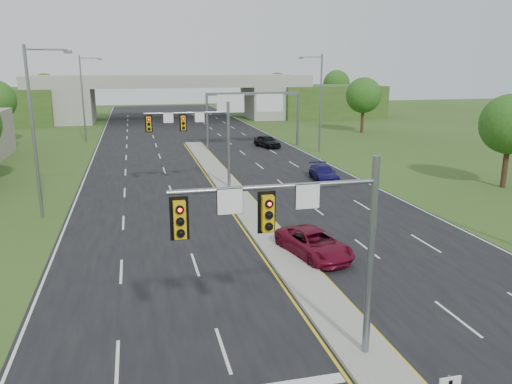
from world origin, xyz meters
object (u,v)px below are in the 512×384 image
object	(u,v)px
car_far_b	(324,173)
car_far_c	(267,141)
overpass	(173,100)
sign_gantry	(252,104)
car_far_a	(314,243)
signal_mast_far	(200,132)
signal_mast_near	(307,232)

from	to	relation	value
car_far_b	car_far_c	distance (m)	18.85
overpass	sign_gantry	bearing A→B (deg)	-79.21
car_far_a	car_far_b	size ratio (longest dim) A/B	1.12
car_far_c	overpass	bearing A→B (deg)	87.56
signal_mast_far	car_far_a	bearing A→B (deg)	-76.56
signal_mast_near	overpass	distance (m)	80.11
overpass	car_far_c	distance (m)	36.46
signal_mast_near	car_far_a	size ratio (longest dim) A/B	1.39
sign_gantry	car_far_a	bearing A→B (deg)	-98.25
overpass	car_far_c	bearing A→B (deg)	-76.52
signal_mast_near	car_far_a	xyz separation A→B (m)	(3.76, 9.25, -4.01)
overpass	car_far_c	xyz separation A→B (m)	(8.47, -35.35, -2.79)
sign_gantry	overpass	size ratio (longest dim) A/B	0.14
signal_mast_far	car_far_a	size ratio (longest dim) A/B	1.39
signal_mast_far	car_far_b	bearing A→B (deg)	4.62
overpass	car_far_b	world-z (taller)	overpass
sign_gantry	car_far_a	distance (m)	36.40
car_far_b	signal_mast_near	bearing A→B (deg)	-107.72
sign_gantry	car_far_b	size ratio (longest dim) A/B	2.57
car_far_a	car_far_c	xyz separation A→B (m)	(6.97, 35.47, 0.04)
sign_gantry	car_far_a	world-z (taller)	sign_gantry
car_far_c	sign_gantry	bearing A→B (deg)	155.51
car_far_b	car_far_c	xyz separation A→B (m)	(-0.05, 18.85, 0.09)
overpass	car_far_a	size ratio (longest dim) A/B	15.88
overpass	signal_mast_near	bearing A→B (deg)	-91.62
overpass	car_far_c	world-z (taller)	overpass
car_far_c	signal_mast_near	bearing A→B (deg)	-119.42
car_far_c	car_far_b	bearing A→B (deg)	-105.75
signal_mast_near	car_far_c	size ratio (longest dim) A/B	1.61
overpass	car_far_a	bearing A→B (deg)	-88.79
signal_mast_near	car_far_c	bearing A→B (deg)	76.50
signal_mast_far	sign_gantry	size ratio (longest dim) A/B	0.60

